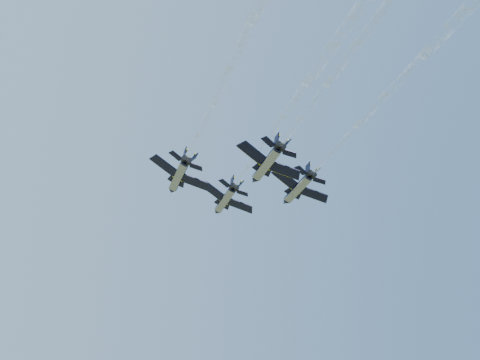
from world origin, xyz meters
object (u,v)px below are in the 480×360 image
jet_left (179,176)px  jet_slot (267,164)px  jet_right (298,188)px  jet_lead (225,200)px

jet_left → jet_slot: bearing=-37.1°
jet_slot → jet_right: bearing=49.5°
jet_left → jet_right: (23.33, -3.84, 0.00)m
jet_left → jet_right: bearing=3.6°
jet_lead → jet_left: (-14.29, -9.58, 0.00)m
jet_left → jet_slot: (10.93, -13.03, 0.00)m
jet_right → jet_left: bearing=-176.4°
jet_lead → jet_right: size_ratio=1.00×
jet_right → jet_slot: (-12.40, -9.19, 0.00)m
jet_lead → jet_slot: 22.86m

